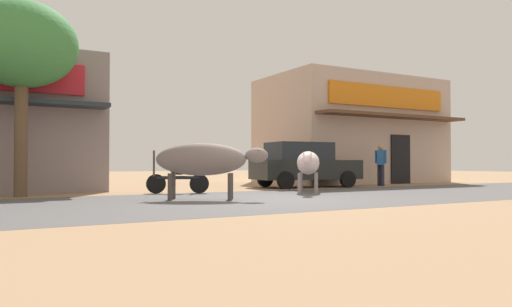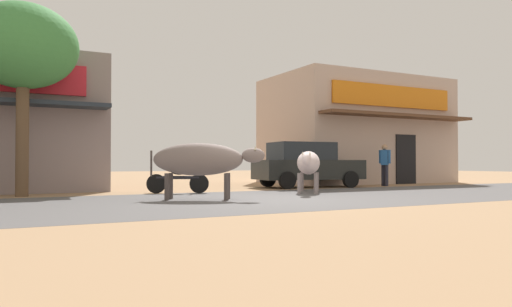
{
  "view_description": "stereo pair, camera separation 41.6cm",
  "coord_description": "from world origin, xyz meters",
  "px_view_note": "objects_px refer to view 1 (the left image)",
  "views": [
    {
      "loc": [
        -5.94,
        -10.31,
        0.9
      ],
      "look_at": [
        1.13,
        2.34,
        1.18
      ],
      "focal_mm": 33.74,
      "sensor_mm": 36.0,
      "label": 1
    },
    {
      "loc": [
        -5.57,
        -10.51,
        0.9
      ],
      "look_at": [
        1.13,
        2.34,
        1.18
      ],
      "focal_mm": 33.74,
      "sensor_mm": 36.0,
      "label": 2
    }
  ],
  "objects_px": {
    "parked_hatchback_car": "(304,164)",
    "pedestrian_by_shop": "(381,162)",
    "parked_motorcycle": "(179,178)",
    "cow_far_dark": "(308,163)",
    "roadside_tree": "(22,46)",
    "cow_near_brown": "(204,160)"
  },
  "relations": [
    {
      "from": "roadside_tree",
      "to": "parked_hatchback_car",
      "type": "xyz_separation_m",
      "value": [
        9.38,
        0.53,
        -3.14
      ]
    },
    {
      "from": "parked_motorcycle",
      "to": "pedestrian_by_shop",
      "type": "xyz_separation_m",
      "value": [
        8.42,
        0.5,
        0.48
      ]
    },
    {
      "from": "parked_hatchback_car",
      "to": "pedestrian_by_shop",
      "type": "xyz_separation_m",
      "value": [
        3.18,
        -0.63,
        0.1
      ]
    },
    {
      "from": "cow_near_brown",
      "to": "pedestrian_by_shop",
      "type": "xyz_separation_m",
      "value": [
        8.74,
        3.11,
        -0.03
      ]
    },
    {
      "from": "parked_hatchback_car",
      "to": "cow_near_brown",
      "type": "distance_m",
      "value": 6.7
    },
    {
      "from": "parked_hatchback_car",
      "to": "cow_far_dark",
      "type": "distance_m",
      "value": 3.02
    },
    {
      "from": "cow_near_brown",
      "to": "roadside_tree",
      "type": "bearing_deg",
      "value": 140.01
    },
    {
      "from": "cow_far_dark",
      "to": "pedestrian_by_shop",
      "type": "bearing_deg",
      "value": 21.79
    },
    {
      "from": "roadside_tree",
      "to": "cow_near_brown",
      "type": "distance_m",
      "value": 5.82
    },
    {
      "from": "roadside_tree",
      "to": "parked_hatchback_car",
      "type": "relative_size",
      "value": 1.28
    },
    {
      "from": "parked_motorcycle",
      "to": "cow_far_dark",
      "type": "height_order",
      "value": "cow_far_dark"
    },
    {
      "from": "parked_motorcycle",
      "to": "roadside_tree",
      "type": "bearing_deg",
      "value": 171.84
    },
    {
      "from": "parked_hatchback_car",
      "to": "parked_motorcycle",
      "type": "relative_size",
      "value": 2.38
    },
    {
      "from": "roadside_tree",
      "to": "pedestrian_by_shop",
      "type": "distance_m",
      "value": 12.92
    },
    {
      "from": "roadside_tree",
      "to": "pedestrian_by_shop",
      "type": "relative_size",
      "value": 3.2
    },
    {
      "from": "parked_hatchback_car",
      "to": "cow_far_dark",
      "type": "relative_size",
      "value": 1.71
    },
    {
      "from": "parked_hatchback_car",
      "to": "pedestrian_by_shop",
      "type": "distance_m",
      "value": 3.25
    },
    {
      "from": "parked_motorcycle",
      "to": "parked_hatchback_car",
      "type": "bearing_deg",
      "value": 12.17
    },
    {
      "from": "cow_far_dark",
      "to": "roadside_tree",
      "type": "bearing_deg",
      "value": 165.45
    },
    {
      "from": "cow_far_dark",
      "to": "parked_hatchback_car",
      "type": "bearing_deg",
      "value": 57.64
    },
    {
      "from": "roadside_tree",
      "to": "cow_near_brown",
      "type": "xyz_separation_m",
      "value": [
        3.82,
        -3.21,
        -3.01
      ]
    },
    {
      "from": "parked_motorcycle",
      "to": "cow_far_dark",
      "type": "relative_size",
      "value": 0.72
    }
  ]
}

